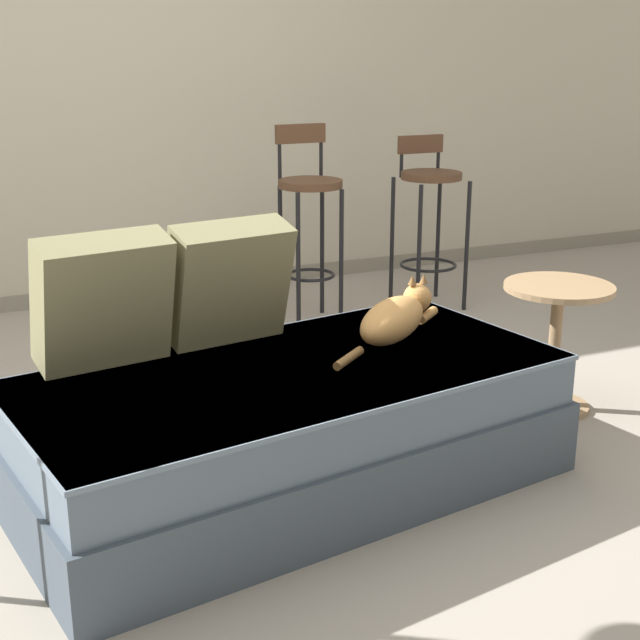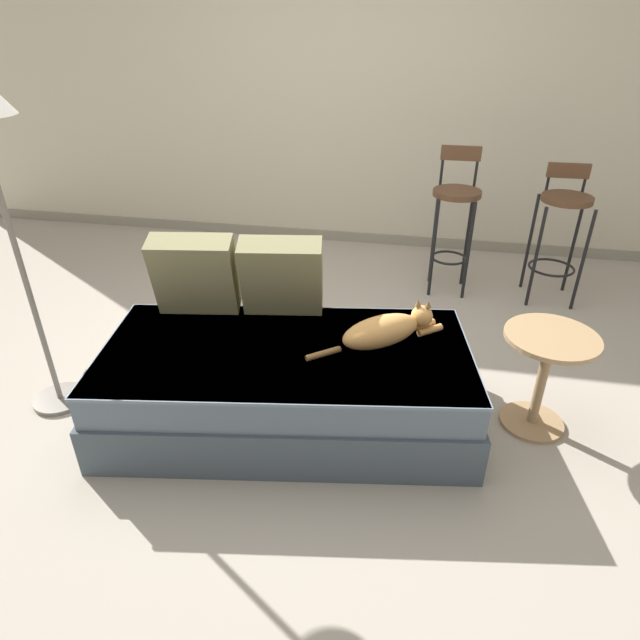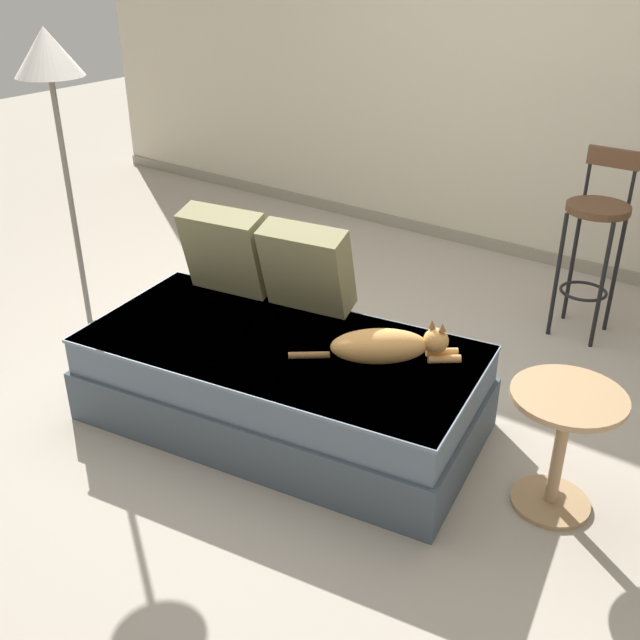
{
  "view_description": "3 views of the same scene",
  "coord_description": "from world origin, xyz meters",
  "px_view_note": "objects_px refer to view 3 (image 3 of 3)",
  "views": [
    {
      "loc": [
        -1.04,
        -2.96,
        1.46
      ],
      "look_at": [
        0.15,
        -0.3,
        0.55
      ],
      "focal_mm": 50.0,
      "sensor_mm": 36.0,
      "label": 1
    },
    {
      "loc": [
        0.58,
        -2.52,
        1.83
      ],
      "look_at": [
        0.15,
        -0.3,
        0.55
      ],
      "focal_mm": 30.0,
      "sensor_mm": 36.0,
      "label": 2
    },
    {
      "loc": [
        1.89,
        -2.67,
        2.09
      ],
      "look_at": [
        0.15,
        -0.3,
        0.55
      ],
      "focal_mm": 42.0,
      "sensor_mm": 36.0,
      "label": 3
    }
  ],
  "objects_px": {
    "bar_stool_near_window": "(595,229)",
    "floor_lamp": "(52,86)",
    "throw_pillow_corner": "(227,251)",
    "throw_pillow_middle": "(307,268)",
    "side_table": "(562,434)",
    "couch": "(281,382)",
    "cat": "(386,346)"
  },
  "relations": [
    {
      "from": "floor_lamp",
      "to": "side_table",
      "type": "bearing_deg",
      "value": 6.7
    },
    {
      "from": "throw_pillow_corner",
      "to": "throw_pillow_middle",
      "type": "distance_m",
      "value": 0.46
    },
    {
      "from": "couch",
      "to": "side_table",
      "type": "bearing_deg",
      "value": 8.97
    },
    {
      "from": "side_table",
      "to": "floor_lamp",
      "type": "distance_m",
      "value": 2.75
    },
    {
      "from": "couch",
      "to": "side_table",
      "type": "relative_size",
      "value": 3.63
    },
    {
      "from": "throw_pillow_corner",
      "to": "bar_stool_near_window",
      "type": "xyz_separation_m",
      "value": [
        1.37,
        1.48,
        -0.03
      ]
    },
    {
      "from": "throw_pillow_corner",
      "to": "side_table",
      "type": "distance_m",
      "value": 1.82
    },
    {
      "from": "couch",
      "to": "floor_lamp",
      "type": "xyz_separation_m",
      "value": [
        -1.26,
        -0.1,
        1.22
      ]
    },
    {
      "from": "throw_pillow_middle",
      "to": "floor_lamp",
      "type": "bearing_deg",
      "value": -159.58
    },
    {
      "from": "throw_pillow_middle",
      "to": "cat",
      "type": "distance_m",
      "value": 0.62
    },
    {
      "from": "throw_pillow_middle",
      "to": "side_table",
      "type": "distance_m",
      "value": 1.39
    },
    {
      "from": "throw_pillow_corner",
      "to": "floor_lamp",
      "type": "distance_m",
      "value": 1.12
    },
    {
      "from": "couch",
      "to": "side_table",
      "type": "xyz_separation_m",
      "value": [
        1.25,
        0.2,
        0.13
      ]
    },
    {
      "from": "bar_stool_near_window",
      "to": "floor_lamp",
      "type": "distance_m",
      "value": 2.89
    },
    {
      "from": "couch",
      "to": "throw_pillow_corner",
      "type": "bearing_deg",
      "value": 154.35
    },
    {
      "from": "bar_stool_near_window",
      "to": "side_table",
      "type": "distance_m",
      "value": 1.63
    },
    {
      "from": "throw_pillow_middle",
      "to": "bar_stool_near_window",
      "type": "relative_size",
      "value": 0.43
    },
    {
      "from": "throw_pillow_middle",
      "to": "floor_lamp",
      "type": "relative_size",
      "value": 0.27
    },
    {
      "from": "bar_stool_near_window",
      "to": "throw_pillow_middle",
      "type": "bearing_deg",
      "value": -123.27
    },
    {
      "from": "couch",
      "to": "throw_pillow_corner",
      "type": "distance_m",
      "value": 0.75
    },
    {
      "from": "bar_stool_near_window",
      "to": "side_table",
      "type": "relative_size",
      "value": 1.97
    },
    {
      "from": "side_table",
      "to": "couch",
      "type": "bearing_deg",
      "value": -171.03
    },
    {
      "from": "side_table",
      "to": "cat",
      "type": "bearing_deg",
      "value": -176.1
    },
    {
      "from": "bar_stool_near_window",
      "to": "side_table",
      "type": "height_order",
      "value": "bar_stool_near_window"
    },
    {
      "from": "throw_pillow_middle",
      "to": "bar_stool_near_window",
      "type": "height_order",
      "value": "bar_stool_near_window"
    },
    {
      "from": "bar_stool_near_window",
      "to": "floor_lamp",
      "type": "relative_size",
      "value": 0.62
    },
    {
      "from": "throw_pillow_middle",
      "to": "cat",
      "type": "relative_size",
      "value": 0.72
    },
    {
      "from": "couch",
      "to": "floor_lamp",
      "type": "bearing_deg",
      "value": -175.56
    },
    {
      "from": "throw_pillow_corner",
      "to": "couch",
      "type": "bearing_deg",
      "value": -25.65
    },
    {
      "from": "throw_pillow_middle",
      "to": "floor_lamp",
      "type": "height_order",
      "value": "floor_lamp"
    },
    {
      "from": "couch",
      "to": "bar_stool_near_window",
      "type": "distance_m",
      "value": 1.97
    },
    {
      "from": "throw_pillow_corner",
      "to": "cat",
      "type": "xyz_separation_m",
      "value": [
        1.02,
        -0.12,
        -0.15
      ]
    }
  ]
}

